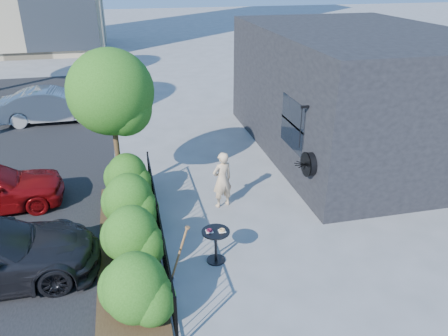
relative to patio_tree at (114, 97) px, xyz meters
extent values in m
plane|color=gray|center=(2.24, -2.76, -2.76)|extent=(120.00, 120.00, 0.00)
cube|color=black|center=(7.74, 1.74, -0.76)|extent=(6.00, 9.00, 4.00)
cube|color=black|center=(4.75, -0.36, -0.96)|extent=(0.04, 1.60, 1.40)
cube|color=black|center=(4.75, -0.36, -0.96)|extent=(0.05, 1.70, 0.06)
cylinder|color=black|center=(4.66, -1.86, -1.51)|extent=(0.18, 0.60, 0.60)
cylinder|color=black|center=(4.56, -1.86, -1.51)|extent=(0.03, 0.64, 0.64)
cube|color=black|center=(4.64, -1.36, -0.16)|extent=(0.25, 0.06, 0.06)
cylinder|color=black|center=(4.56, -1.36, -0.71)|extent=(0.02, 0.02, 1.05)
cylinder|color=black|center=(0.74, -5.76, -2.21)|extent=(0.05, 0.05, 1.10)
cylinder|color=black|center=(0.74, -2.76, -2.21)|extent=(0.05, 0.05, 1.10)
cylinder|color=black|center=(0.74, 0.24, -2.21)|extent=(0.05, 0.05, 1.10)
cube|color=black|center=(0.74, -2.76, -1.70)|extent=(0.03, 6.00, 0.03)
cube|color=black|center=(0.74, -2.76, -2.66)|extent=(0.03, 6.00, 0.03)
cylinder|color=black|center=(0.74, -5.66, -2.21)|extent=(0.02, 0.02, 1.04)
cylinder|color=black|center=(0.74, -5.46, -2.21)|extent=(0.02, 0.02, 1.04)
cylinder|color=black|center=(0.74, -5.26, -2.21)|extent=(0.02, 0.02, 1.04)
cylinder|color=black|center=(0.74, -5.06, -2.21)|extent=(0.02, 0.02, 1.04)
cylinder|color=black|center=(0.74, -4.86, -2.21)|extent=(0.02, 0.02, 1.04)
cylinder|color=black|center=(0.74, -4.66, -2.21)|extent=(0.02, 0.02, 1.04)
cylinder|color=black|center=(0.74, -4.46, -2.21)|extent=(0.02, 0.02, 1.04)
cylinder|color=black|center=(0.74, -4.26, -2.21)|extent=(0.02, 0.02, 1.04)
cylinder|color=black|center=(0.74, -4.06, -2.21)|extent=(0.02, 0.02, 1.04)
cylinder|color=black|center=(0.74, -3.86, -2.21)|extent=(0.02, 0.02, 1.04)
cylinder|color=black|center=(0.74, -3.66, -2.21)|extent=(0.02, 0.02, 1.04)
cylinder|color=black|center=(0.74, -3.46, -2.21)|extent=(0.02, 0.02, 1.04)
cylinder|color=black|center=(0.74, -3.26, -2.21)|extent=(0.02, 0.02, 1.04)
cylinder|color=black|center=(0.74, -3.06, -2.21)|extent=(0.02, 0.02, 1.04)
cylinder|color=black|center=(0.74, -2.86, -2.21)|extent=(0.02, 0.02, 1.04)
cylinder|color=black|center=(0.74, -2.66, -2.21)|extent=(0.02, 0.02, 1.04)
cylinder|color=black|center=(0.74, -2.46, -2.21)|extent=(0.02, 0.02, 1.04)
cylinder|color=black|center=(0.74, -2.26, -2.21)|extent=(0.02, 0.02, 1.04)
cylinder|color=black|center=(0.74, -2.06, -2.21)|extent=(0.02, 0.02, 1.04)
cylinder|color=black|center=(0.74, -1.86, -2.21)|extent=(0.02, 0.02, 1.04)
cylinder|color=black|center=(0.74, -1.66, -2.21)|extent=(0.02, 0.02, 1.04)
cylinder|color=black|center=(0.74, -1.46, -2.21)|extent=(0.02, 0.02, 1.04)
cylinder|color=black|center=(0.74, -1.26, -2.21)|extent=(0.02, 0.02, 1.04)
cylinder|color=black|center=(0.74, -1.06, -2.21)|extent=(0.02, 0.02, 1.04)
cylinder|color=black|center=(0.74, -0.86, -2.21)|extent=(0.02, 0.02, 1.04)
cylinder|color=black|center=(0.74, -0.66, -2.21)|extent=(0.02, 0.02, 1.04)
cylinder|color=black|center=(0.74, -0.46, -2.21)|extent=(0.02, 0.02, 1.04)
cylinder|color=black|center=(0.74, -0.26, -2.21)|extent=(0.02, 0.02, 1.04)
cylinder|color=black|center=(0.74, -0.06, -2.21)|extent=(0.02, 0.02, 1.04)
cylinder|color=black|center=(0.74, 0.14, -2.21)|extent=(0.02, 0.02, 1.04)
cube|color=#382616|center=(0.04, -2.76, -2.72)|extent=(1.30, 6.00, 0.08)
ellipsoid|color=#215513|center=(0.14, -4.96, -2.06)|extent=(1.10, 1.10, 1.24)
ellipsoid|color=#215513|center=(0.14, -3.36, -2.06)|extent=(1.10, 1.10, 1.24)
ellipsoid|color=#215513|center=(0.14, -1.86, -2.06)|extent=(1.10, 1.10, 1.24)
ellipsoid|color=#215513|center=(0.14, -0.46, -2.06)|extent=(1.10, 1.10, 1.24)
cylinder|color=#3F2B19|center=(-0.06, 0.04, -1.56)|extent=(0.14, 0.14, 2.40)
sphere|color=#215513|center=(-0.06, 0.04, 0.08)|extent=(2.20, 2.20, 2.20)
sphere|color=#215513|center=(0.24, -0.16, -0.25)|extent=(1.43, 1.43, 1.43)
cylinder|color=black|center=(1.86, -3.56, -2.02)|extent=(0.60, 0.60, 0.03)
cylinder|color=black|center=(1.86, -3.56, -2.39)|extent=(0.06, 0.06, 0.72)
cylinder|color=black|center=(1.86, -3.56, -2.75)|extent=(0.40, 0.40, 0.03)
cube|color=white|center=(1.73, -3.55, -2.01)|extent=(0.15, 0.15, 0.01)
cube|color=white|center=(1.99, -3.59, -2.01)|extent=(0.15, 0.15, 0.01)
torus|color=#4A0C0E|center=(1.73, -3.55, -1.98)|extent=(0.13, 0.13, 0.04)
torus|color=tan|center=(1.99, -3.59, -1.98)|extent=(0.13, 0.13, 0.04)
imported|color=#D2AF88|center=(2.52, -1.27, -2.00)|extent=(0.64, 0.52, 1.53)
cylinder|color=brown|center=(1.02, -4.11, -2.05)|extent=(0.40, 0.05, 1.16)
cube|color=gray|center=(0.84, -4.11, -2.67)|extent=(0.10, 0.17, 0.25)
cylinder|color=brown|center=(1.20, -4.11, -1.48)|extent=(0.10, 0.10, 0.06)
imported|color=#B0B0B5|center=(-2.56, 6.98, -2.08)|extent=(4.13, 1.45, 1.36)
camera|label=1|loc=(0.27, -11.11, 3.06)|focal=35.00mm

